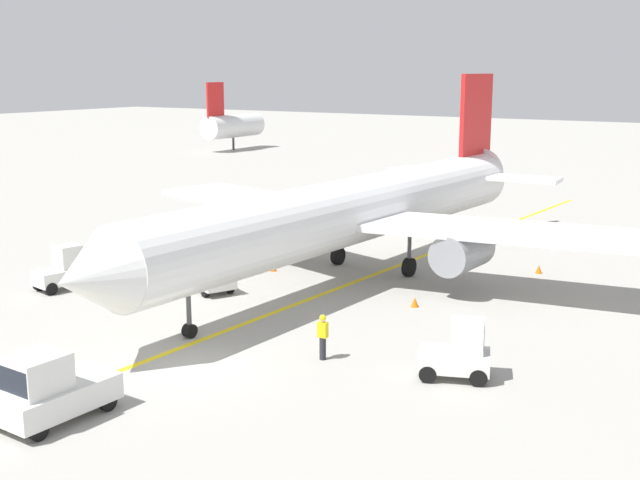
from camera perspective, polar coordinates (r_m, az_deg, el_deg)
The scene contains 12 objects.
ground_plane at distance 29.71m, azimuth -9.40°, elevation -8.62°, with size 300.00×300.00×0.00m, color #9E9B93.
taxi_line_yellow at distance 34.00m, azimuth -5.20°, elevation -5.84°, with size 0.30×80.00×0.01m, color yellow.
airliner at distance 40.79m, azimuth 2.68°, elevation 2.13°, with size 28.55×35.33×10.10m.
pushback_tug at distance 25.82m, azimuth -18.52°, elevation -9.96°, with size 2.09×3.70×2.20m.
baggage_tug_near_wing at distance 40.71m, azimuth -17.63°, elevation -2.03°, with size 1.74×2.61×2.10m.
baggage_tug_by_cargo_door at distance 28.09m, azimuth 9.75°, elevation -7.84°, with size 2.70×2.06×2.10m.
belt_loader_forward_hold at distance 39.34m, azimuth -8.17°, elevation -2.28°, with size 5.07×3.23×2.59m.
ground_crew_marshaller at distance 29.47m, azimuth 0.19°, elevation -6.75°, with size 0.36×0.24×1.70m.
safety_cone_nose_left at distance 36.29m, azimuth 6.69°, elevation -4.37°, with size 0.36×0.36×0.44m, color orange.
safety_cone_nose_right at distance 42.42m, azimuth -3.33°, elevation -1.91°, with size 0.36×0.36×0.44m, color orange.
safety_cone_wingtip_left at distance 43.41m, azimuth 15.16°, elevation -2.00°, with size 0.36×0.36×0.44m, color orange.
distant_aircraft_far_left at distance 107.54m, azimuth -6.19°, elevation 8.05°, with size 3.00×10.10×8.80m.
Camera 1 is at (18.59, -20.74, 10.34)m, focal length 45.42 mm.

